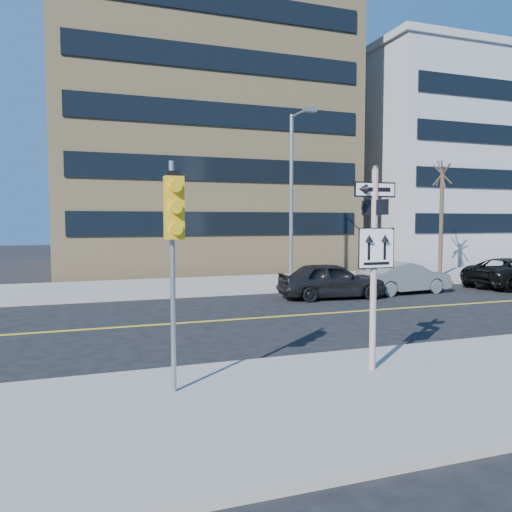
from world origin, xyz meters
name	(u,v)px	position (x,y,z in m)	size (l,w,h in m)	color
ground	(317,347)	(0.00, 0.00, 0.00)	(120.00, 120.00, 0.00)	black
far_sidewalk	(501,273)	(18.00, 12.00, 0.07)	(66.00, 6.00, 0.15)	gray
sign_pole	(374,256)	(0.00, -2.51, 2.44)	(0.92, 0.92, 4.06)	silver
traffic_signal	(174,227)	(-4.00, -2.66, 3.03)	(0.32, 0.45, 4.00)	gray
parked_car_a	(331,280)	(4.03, 6.91, 0.74)	(4.33, 1.74, 1.48)	black
parked_car_b	(404,278)	(7.71, 7.16, 0.68)	(4.12, 1.44, 1.36)	slate
parked_car_c	(512,273)	(13.70, 7.11, 0.70)	(5.01, 2.31, 1.39)	black
streetlight_a	(293,187)	(4.00, 10.76, 4.76)	(0.55, 2.25, 8.00)	gray
street_tree_west	(442,177)	(13.00, 11.30, 5.52)	(1.80, 1.80, 6.35)	#33261E
building_brick	(190,140)	(2.00, 25.00, 9.00)	(18.00, 18.00, 18.00)	tan
building_grey_mid	(448,170)	(24.00, 24.00, 7.50)	(20.00, 16.00, 15.00)	#A6A9AB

